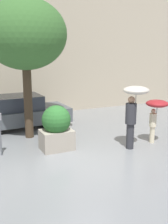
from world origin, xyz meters
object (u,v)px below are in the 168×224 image
(person_adult, at_px, (134,104))
(parked_car_near, at_px, (18,113))
(person_child, at_px, (156,109))
(parking_meter, at_px, (0,125))
(planter_box, at_px, (56,127))
(street_tree, at_px, (25,35))

(person_adult, xyz_separation_m, parked_car_near, (-2.76, 3.96, -0.84))
(person_child, height_order, parking_meter, person_child)
(person_child, height_order, parked_car_near, person_child)
(parked_car_near, xyz_separation_m, parking_meter, (-1.13, -2.84, 0.32))
(person_adult, xyz_separation_m, parking_meter, (-3.88, 1.13, -0.52))
(planter_box, relative_size, person_adult, 0.71)
(parked_car_near, bearing_deg, person_adult, -146.72)
(person_child, relative_size, parked_car_near, 0.36)
(person_adult, distance_m, parked_car_near, 4.90)
(planter_box, distance_m, person_child, 3.31)
(person_child, bearing_deg, parked_car_near, 176.60)
(planter_box, relative_size, street_tree, 0.30)
(person_child, bearing_deg, planter_box, -151.55)
(person_child, relative_size, street_tree, 0.31)
(person_adult, xyz_separation_m, person_child, (0.97, 0.11, -0.27))
(person_child, bearing_deg, person_adult, -131.12)
(parking_meter, bearing_deg, parked_car_near, 68.38)
(person_child, bearing_deg, parking_meter, -149.26)
(planter_box, height_order, parking_meter, planter_box)
(person_adult, bearing_deg, parking_meter, 169.68)
(planter_box, distance_m, parked_car_near, 3.10)
(planter_box, bearing_deg, parking_meter, 172.61)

